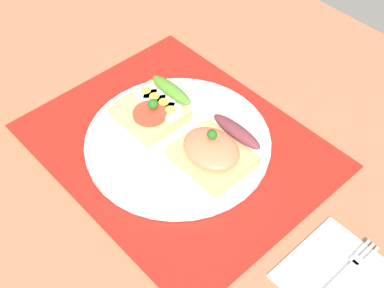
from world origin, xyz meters
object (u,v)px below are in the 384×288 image
object	(u,v)px
sandwich_egg_tomato	(152,109)
sandwich_salmon	(215,151)
fork	(344,274)
plate	(178,142)
napkin	(337,275)

from	to	relation	value
sandwich_egg_tomato	sandwich_salmon	distance (cm)	12.30
sandwich_salmon	fork	distance (cm)	22.94
plate	sandwich_egg_tomato	bearing A→B (deg)	175.67
sandwich_egg_tomato	fork	xyz separation A→B (cm)	(35.07, 0.05, -2.01)
sandwich_egg_tomato	sandwich_salmon	bearing A→B (deg)	4.15
napkin	sandwich_salmon	bearing A→B (deg)	176.71
plate	fork	xyz separation A→B (cm)	(28.96, 0.51, -0.05)
sandwich_egg_tomato	fork	world-z (taller)	sandwich_egg_tomato
sandwich_egg_tomato	napkin	world-z (taller)	sandwich_egg_tomato
sandwich_salmon	napkin	world-z (taller)	sandwich_salmon
fork	sandwich_salmon	bearing A→B (deg)	177.88
plate	sandwich_egg_tomato	size ratio (longest dim) A/B	2.66
napkin	fork	distance (cm)	0.88
sandwich_salmon	sandwich_egg_tomato	bearing A→B (deg)	-175.85
sandwich_salmon	plate	bearing A→B (deg)	-167.60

